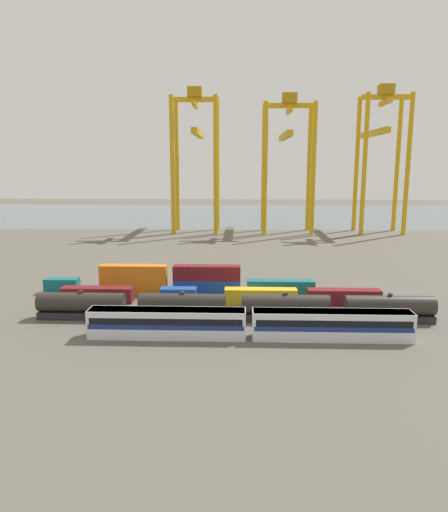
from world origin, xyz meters
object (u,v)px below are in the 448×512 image
Objects in this scene: passenger_train at (249,323)px; shipping_container_7 at (207,287)px; freight_tank_row at (234,307)px; gantry_crane_east at (381,147)px; gantry_crane_west at (196,147)px; shipping_container_1 at (178,295)px; shipping_container_3 at (344,297)px; gantry_crane_central at (288,150)px.

shipping_container_7 is (-7.22, 22.14, -0.84)m from passenger_train.
gantry_crane_east is (48.85, 98.89, 27.31)m from freight_tank_row.
gantry_crane_east reaches higher than freight_tank_row.
shipping_container_7 is 0.25× the size of gantry_crane_west.
shipping_container_1 is at bearing 137.71° from freight_tank_row.
passenger_train is at bearing -113.68° from gantry_crane_east.
gantry_crane_west reaches higher than shipping_container_1.
gantry_crane_central is at bearing 90.74° from shipping_container_3.
gantry_crane_west is (-14.64, 98.90, 27.15)m from freight_tank_row.
gantry_crane_west is (-5.18, 90.30, 27.88)m from shipping_container_1.
gantry_crane_central reaches higher than passenger_train.
gantry_crane_central reaches higher than shipping_container_1.
freight_tank_row is 1.21× the size of gantry_crane_west.
passenger_train is 22.84m from shipping_container_3.
shipping_container_3 is (16.11, 16.17, -0.84)m from passenger_train.
gantry_crane_east is (63.49, -0.01, 0.16)m from gantry_crane_west.
gantry_crane_east is at bearing 57.41° from shipping_container_7.
shipping_container_3 is 1.00× the size of shipping_container_7.
gantry_crane_east is (53.90, 84.32, 28.04)m from shipping_container_7.
gantry_crane_central is at bearing 75.35° from shipping_container_7.
freight_tank_row is 1.20× the size of gantry_crane_east.
gantry_crane_east is at bearing 71.30° from shipping_container_3.
passenger_train is 111.05m from gantry_crane_central.
passenger_train is at bearing -71.94° from shipping_container_7.
shipping_container_7 is at bearing 108.06° from passenger_train.
freight_tank_row is 103.60m from gantry_crane_west.
freight_tank_row is 4.90× the size of shipping_container_3.
freight_tank_row is at bearing -81.58° from gantry_crane_west.
gantry_crane_west is (-32.92, 90.30, 27.88)m from shipping_container_3.
shipping_container_7 is 91.67m from gantry_crane_central.
gantry_crane_west reaches higher than passenger_train.
freight_tank_row is 4.90× the size of shipping_container_7.
shipping_container_3 is 100.08m from gantry_crane_west.
passenger_train is at bearing -97.95° from gantry_crane_central.
gantry_crane_central is 0.95× the size of gantry_crane_east.
shipping_container_7 is (-5.05, 14.57, -0.74)m from freight_tank_row.
gantry_crane_west reaches higher than freight_tank_row.
gantry_crane_central is (31.74, 0.43, -0.91)m from gantry_crane_west.
passenger_train is 0.93× the size of gantry_crane_central.
shipping_container_7 is at bearing -122.59° from gantry_crane_east.
passenger_train is 0.88× the size of gantry_crane_east.
gantry_crane_west is at bearing 179.99° from gantry_crane_east.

